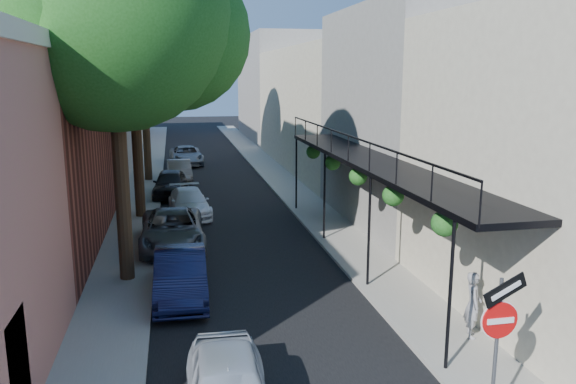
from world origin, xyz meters
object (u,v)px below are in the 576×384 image
oak_far (150,40)px  parked_car_e (170,183)px  oak_near (128,18)px  parked_car_b (181,275)px  parked_car_f (179,171)px  parked_car_g (186,155)px  pedestrian (473,304)px  sign_post (499,326)px  parked_car_c (172,230)px  parked_car_d (189,203)px  oak_mid (142,56)px

oak_far → parked_car_e: (0.85, -4.82, -7.56)m
oak_near → parked_car_b: (1.18, -1.87, -7.20)m
parked_car_e → parked_car_f: parked_car_e is taller
parked_car_e → parked_car_g: bearing=88.3°
pedestrian → sign_post: bearing=175.8°
sign_post → parked_car_c: size_ratio=0.60×
oak_far → parked_car_d: size_ratio=2.90×
parked_car_g → parked_car_d: bearing=-94.3°
oak_mid → parked_car_d: bearing=-5.6°
oak_far → parked_car_f: (1.38, -0.58, -7.63)m
parked_car_b → parked_car_g: (0.79, 24.74, -0.03)m
parked_car_e → parked_car_d: bearing=-74.8°
oak_mid → oak_far: bearing=89.6°
oak_near → pedestrian: oak_near is taller
sign_post → parked_car_c: sign_post is taller
oak_far → oak_near: bearing=-90.0°
oak_near → parked_car_e: 14.18m
parked_car_c → parked_car_g: 19.93m
parked_car_d → parked_car_g: 15.08m
parked_car_c → parked_car_d: size_ratio=1.20×
oak_far → parked_car_c: bearing=-86.2°
oak_mid → parked_car_c: bearing=-78.6°
sign_post → oak_near: size_ratio=0.26×
parked_car_g → parked_car_b: bearing=-95.2°
sign_post → parked_car_f: bearing=101.3°
oak_near → pedestrian: size_ratio=7.05×
parked_car_b → parked_car_e: bearing=92.0°
oak_near → parked_car_c: 7.84m
parked_car_d → pedestrian: bearing=-70.6°
parked_car_g → pedestrian: bearing=-81.6°
parked_car_e → parked_car_f: 4.27m
parked_car_e → oak_far: bearing=104.2°
pedestrian → parked_car_b: bearing=78.1°
parked_car_b → pedestrian: 7.95m
oak_far → parked_car_b: size_ratio=2.88×
parked_car_d → parked_car_e: parked_car_e is taller
parked_car_c → parked_car_e: 9.22m
oak_mid → pedestrian: 17.23m
oak_mid → parked_car_b: bearing=-82.9°
parked_car_f → pedestrian: size_ratio=2.35×
parked_car_g → oak_near: bearing=-98.3°
sign_post → oak_far: 27.80m
oak_near → oak_far: bearing=90.0°
oak_far → parked_car_c: size_ratio=2.41×
oak_far → pedestrian: oak_far is taller
sign_post → parked_car_f: (-5.13, 25.71, -1.41)m
oak_far → parked_car_g: 9.80m
sign_post → parked_car_b: bearing=125.8°
parked_car_d → parked_car_e: bearing=96.1°
parked_car_c → parked_car_b: bearing=-87.7°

